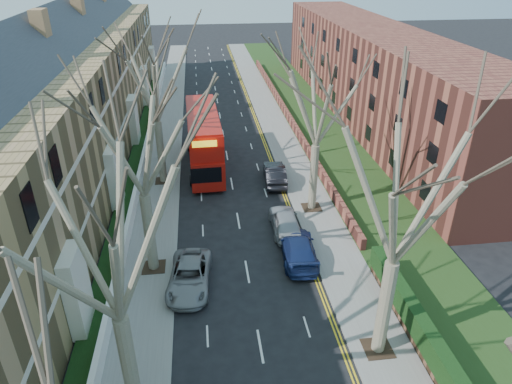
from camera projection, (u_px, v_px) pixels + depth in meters
name	position (u px, v px, depth m)	size (l,w,h in m)	color
pavement_left	(166.00, 135.00, 48.32)	(3.00, 102.00, 0.12)	slate
pavement_right	(278.00, 130.00, 49.65)	(3.00, 102.00, 0.12)	slate
terrace_left	(63.00, 112.00, 37.89)	(9.70, 78.00, 13.60)	#947A4B
flats_right	(372.00, 73.00, 52.09)	(13.97, 54.00, 10.00)	brown
front_wall_left	(143.00, 162.00, 40.87)	(0.30, 78.00, 1.00)	white
grass_verge_right	(318.00, 128.00, 50.10)	(6.00, 102.00, 0.06)	#233D16
tree_left_mid	(102.00, 223.00, 15.00)	(10.50, 10.50, 14.71)	#68604A
tree_left_far	(136.00, 128.00, 23.90)	(10.15, 10.15, 14.22)	#68604A
tree_left_dist	(152.00, 69.00, 34.25)	(10.50, 10.50, 14.71)	#68604A
tree_right_mid	(407.00, 177.00, 18.01)	(10.50, 10.50, 14.71)	#68604A
tree_right_far	(319.00, 89.00, 30.41)	(10.15, 10.15, 14.22)	#68604A
double_decker_bus	(204.00, 141.00, 40.57)	(3.24, 11.91, 4.92)	#A2120B
car_left_far	(190.00, 276.00, 26.49)	(2.35, 5.10, 1.42)	gray
car_right_near	(298.00, 248.00, 28.87)	(2.13, 5.23, 1.52)	navy
car_right_mid	(285.00, 221.00, 31.65)	(1.88, 4.67, 1.59)	#9FA2A8
car_right_far	(275.00, 174.00, 38.38)	(1.67, 4.80, 1.58)	black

